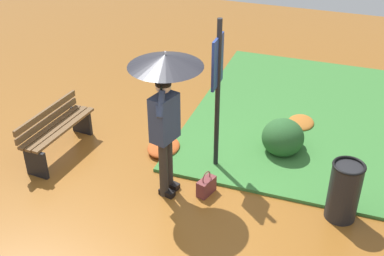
% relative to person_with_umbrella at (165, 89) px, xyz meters
% --- Properties ---
extents(ground_plane, '(18.00, 18.00, 0.00)m').
position_rel_person_with_umbrella_xyz_m(ground_plane, '(-0.20, -0.21, -1.55)').
color(ground_plane, brown).
extents(grass_verge, '(4.80, 4.00, 0.05)m').
position_rel_person_with_umbrella_xyz_m(grass_verge, '(2.66, -1.66, -1.53)').
color(grass_verge, '#387533').
rests_on(grass_verge, ground_plane).
extents(person_with_umbrella, '(0.96, 0.96, 2.04)m').
position_rel_person_with_umbrella_xyz_m(person_with_umbrella, '(0.00, 0.00, 0.00)').
color(person_with_umbrella, '#2D2823').
rests_on(person_with_umbrella, ground_plane).
extents(info_sign_post, '(0.44, 0.07, 2.30)m').
position_rel_person_with_umbrella_xyz_m(info_sign_post, '(0.71, -0.47, -0.11)').
color(info_sign_post, black).
rests_on(info_sign_post, ground_plane).
extents(handbag, '(0.33, 0.22, 0.37)m').
position_rel_person_with_umbrella_xyz_m(handbag, '(0.04, -0.55, -1.42)').
color(handbag, brown).
rests_on(handbag, ground_plane).
extents(park_bench, '(1.40, 0.48, 0.75)m').
position_rel_person_with_umbrella_xyz_m(park_bench, '(0.25, 1.93, -1.15)').
color(park_bench, black).
rests_on(park_bench, ground_plane).
extents(trash_bin, '(0.42, 0.42, 0.83)m').
position_rel_person_with_umbrella_xyz_m(trash_bin, '(0.17, -2.35, -1.13)').
color(trash_bin, black).
rests_on(trash_bin, ground_plane).
extents(shrub_cluster, '(0.71, 0.65, 0.58)m').
position_rel_person_with_umbrella_xyz_m(shrub_cluster, '(1.42, -1.37, -1.28)').
color(shrub_cluster, '#285628').
rests_on(shrub_cluster, ground_plane).
extents(leaf_pile_near_person, '(0.61, 0.49, 0.13)m').
position_rel_person_with_umbrella_xyz_m(leaf_pile_near_person, '(0.84, 0.41, -1.48)').
color(leaf_pile_near_person, '#B74C1E').
rests_on(leaf_pile_near_person, ground_plane).
extents(leaf_pile_by_bench, '(0.55, 0.44, 0.12)m').
position_rel_person_with_umbrella_xyz_m(leaf_pile_by_bench, '(2.32, -1.51, -1.49)').
color(leaf_pile_by_bench, '#A86023').
rests_on(leaf_pile_by_bench, ground_plane).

